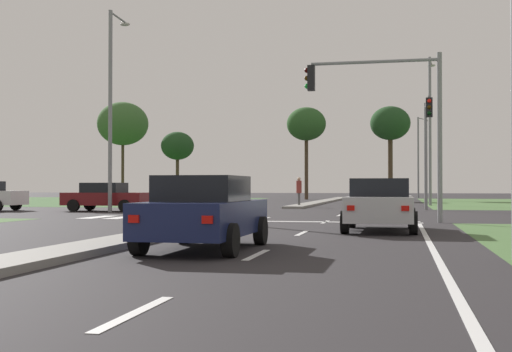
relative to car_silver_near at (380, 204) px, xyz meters
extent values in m
plane|color=#282628|center=(-5.61, 11.52, -0.79)|extent=(200.00, 200.00, 0.00)
cube|color=#385B2D|center=(-31.11, 36.02, -0.79)|extent=(35.00, 35.00, 0.01)
cube|color=gray|center=(-5.61, -7.48, -0.72)|extent=(1.20, 22.00, 0.14)
cube|color=gray|center=(-5.61, 36.52, -0.72)|extent=(1.20, 36.00, 0.14)
cube|color=silver|center=(-2.11, -13.52, -0.78)|extent=(0.14, 2.00, 0.01)
cube|color=silver|center=(-2.11, -7.52, -0.78)|extent=(0.14, 2.00, 0.01)
cube|color=silver|center=(-2.11, -1.52, -0.78)|extent=(0.14, 2.00, 0.01)
cube|color=silver|center=(-2.11, 4.48, -0.78)|extent=(0.14, 2.00, 0.01)
cube|color=silver|center=(-2.11, 10.48, -0.78)|extent=(0.14, 2.00, 0.01)
cube|color=silver|center=(1.24, -6.48, -0.78)|extent=(0.14, 24.00, 0.01)
cube|color=silver|center=(-1.81, 4.52, -0.78)|extent=(6.40, 0.50, 0.01)
cube|color=silver|center=(-12.01, 6.32, -0.78)|extent=(0.70, 2.80, 0.01)
cube|color=silver|center=(-10.86, 6.32, -0.78)|extent=(0.70, 2.80, 0.01)
cube|color=silver|center=(-9.71, 6.32, -0.78)|extent=(0.70, 2.80, 0.01)
cube|color=silver|center=(-8.56, 6.32, -0.78)|extent=(0.70, 2.80, 0.01)
cube|color=silver|center=(-7.41, 6.32, -0.78)|extent=(0.70, 2.80, 0.01)
cube|color=silver|center=(-6.26, 6.32, -0.78)|extent=(0.70, 2.80, 0.01)
cube|color=silver|center=(-5.11, 6.32, -0.78)|extent=(0.70, 2.80, 0.01)
cube|color=#B7B7BC|center=(0.00, 0.03, -0.12)|extent=(1.86, 4.40, 0.70)
cube|color=black|center=(0.00, -0.12, 0.49)|extent=(1.64, 2.02, 0.52)
cube|color=red|center=(-0.71, -2.19, -0.05)|extent=(0.20, 0.04, 0.14)
cube|color=red|center=(0.71, -2.19, -0.05)|extent=(0.20, 0.04, 0.14)
cylinder|color=black|center=(-0.93, 1.44, -0.47)|extent=(0.22, 0.64, 0.64)
cylinder|color=black|center=(0.93, 1.44, -0.47)|extent=(0.22, 0.64, 0.64)
cylinder|color=black|center=(-0.93, -1.37, -0.47)|extent=(0.22, 0.64, 0.64)
cylinder|color=black|center=(0.93, -1.37, -0.47)|extent=(0.22, 0.64, 0.64)
cube|color=maroon|center=(-14.62, 12.81, -0.14)|extent=(4.45, 1.87, 0.67)
cube|color=black|center=(-14.77, 12.81, 0.46)|extent=(2.05, 1.65, 0.52)
cube|color=red|center=(-16.86, 13.52, -0.07)|extent=(0.04, 0.20, 0.14)
cube|color=red|center=(-16.86, 12.09, -0.07)|extent=(0.04, 0.20, 0.14)
cylinder|color=black|center=(-13.19, 13.74, -0.47)|extent=(0.64, 0.22, 0.64)
cylinder|color=black|center=(-13.19, 11.87, -0.47)|extent=(0.64, 0.22, 0.64)
cylinder|color=black|center=(-16.04, 13.74, -0.47)|extent=(0.64, 0.22, 0.64)
cylinder|color=black|center=(-16.04, 11.87, -0.47)|extent=(0.64, 0.22, 0.64)
cube|color=#161E47|center=(-3.39, -6.72, -0.12)|extent=(1.80, 4.24, 0.69)
cube|color=black|center=(-3.39, -6.87, 0.48)|extent=(1.58, 1.95, 0.52)
cube|color=red|center=(-4.07, -8.86, -0.05)|extent=(0.20, 0.04, 0.14)
cube|color=red|center=(-2.71, -8.86, -0.05)|extent=(0.20, 0.04, 0.14)
cylinder|color=black|center=(-4.29, -5.36, -0.47)|extent=(0.22, 0.64, 0.64)
cylinder|color=black|center=(-2.49, -5.36, -0.47)|extent=(0.22, 0.64, 0.64)
cylinder|color=black|center=(-4.29, -8.08, -0.47)|extent=(0.22, 0.64, 0.64)
cylinder|color=black|center=(-2.49, -8.08, -0.47)|extent=(0.22, 0.64, 0.64)
cylinder|color=black|center=(-20.17, 13.15, -0.47)|extent=(0.64, 0.22, 0.64)
cylinder|color=gray|center=(1.99, 18.12, 2.19)|extent=(0.18, 0.18, 5.96)
cylinder|color=gray|center=(1.99, 15.86, 4.92)|extent=(0.12, 4.50, 0.12)
cube|color=black|center=(1.99, 13.61, 4.40)|extent=(0.32, 0.26, 0.95)
sphere|color=red|center=(1.99, 13.45, 4.70)|extent=(0.20, 0.20, 0.20)
sphere|color=#3A2405|center=(1.99, 13.45, 4.40)|extent=(0.20, 0.20, 0.20)
sphere|color=black|center=(1.99, 13.45, 4.10)|extent=(0.20, 0.20, 0.20)
cylinder|color=gray|center=(1.99, 4.92, 2.30)|extent=(0.18, 0.18, 6.18)
cylinder|color=gray|center=(-0.35, 4.92, 5.14)|extent=(4.67, 0.12, 0.12)
cube|color=black|center=(-2.68, 4.92, 4.61)|extent=(0.26, 0.32, 0.95)
sphere|color=#360503|center=(-2.84, 4.92, 4.91)|extent=(0.20, 0.20, 0.20)
sphere|color=#3A2405|center=(-2.84, 4.92, 4.61)|extent=(0.20, 0.20, 0.20)
sphere|color=green|center=(-2.84, 4.92, 4.31)|extent=(0.20, 0.20, 0.20)
cylinder|color=gray|center=(-13.85, 11.53, 4.37)|extent=(0.20, 0.20, 10.32)
cylinder|color=gray|center=(-13.91, 12.61, 9.43)|extent=(0.23, 2.16, 0.10)
ellipsoid|color=#B2B2A8|center=(-13.98, 13.68, 9.33)|extent=(0.56, 0.28, 0.20)
cylinder|color=gray|center=(2.62, 27.49, 4.35)|extent=(0.20, 0.20, 10.28)
cylinder|color=gray|center=(2.73, 28.59, 9.39)|extent=(0.31, 2.22, 0.10)
ellipsoid|color=#B2B2A8|center=(2.83, 29.70, 9.29)|extent=(0.56, 0.28, 0.20)
cylinder|color=gray|center=(2.62, 57.86, 3.81)|extent=(0.20, 0.20, 9.20)
cylinder|color=gray|center=(3.10, 58.93, 8.31)|extent=(1.05, 2.18, 0.10)
ellipsoid|color=#B2B2A8|center=(3.58, 60.00, 8.21)|extent=(0.56, 0.28, 0.20)
cylinder|color=#4C4C4C|center=(-5.71, 22.00, -0.27)|extent=(0.16, 0.16, 0.75)
cylinder|color=maroon|center=(-5.71, 22.00, 0.50)|extent=(0.34, 0.34, 0.79)
sphere|color=tan|center=(-5.71, 22.00, 1.00)|extent=(0.22, 0.22, 0.22)
cylinder|color=#423323|center=(-28.53, 46.84, 2.49)|extent=(0.31, 0.31, 6.55)
ellipsoid|color=#38602D|center=(-28.53, 46.84, 7.27)|extent=(5.46, 5.46, 4.64)
cylinder|color=#423323|center=(-22.28, 46.63, 1.53)|extent=(0.35, 0.35, 4.63)
ellipsoid|color=#1E421E|center=(-22.28, 46.63, 4.79)|extent=(3.46, 3.46, 2.94)
cylinder|color=#423323|center=(-8.61, 46.48, 2.47)|extent=(0.37, 0.37, 6.52)
ellipsoid|color=#285123|center=(-8.61, 46.48, 6.82)|extent=(3.94, 3.94, 3.35)
cylinder|color=#423323|center=(-0.33, 46.70, 2.44)|extent=(0.46, 0.46, 6.46)
ellipsoid|color=#1E421E|center=(-0.33, 46.70, 6.75)|extent=(3.92, 3.92, 3.33)
camera|label=1|loc=(0.57, -20.02, 0.53)|focal=46.81mm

